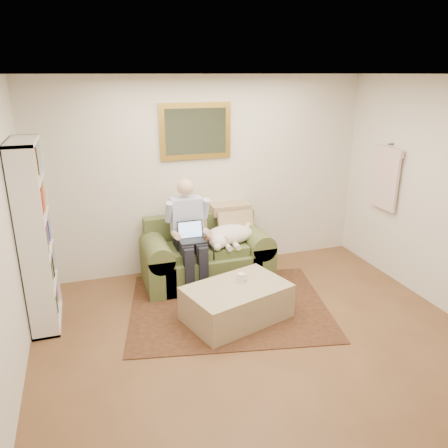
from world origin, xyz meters
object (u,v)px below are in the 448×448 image
laptop (191,235)px  ottoman (237,302)px  coffee_mug (241,278)px  bookshelf (36,236)px  sleeping_dog (230,234)px  sofa (206,259)px  seated_man (190,236)px

laptop → ottoman: laptop is taller
laptop → coffee_mug: (0.37, -0.77, -0.27)m
laptop → bookshelf: (-1.72, -0.24, 0.28)m
sleeping_dog → bookshelf: 2.32m
sleeping_dog → bookshelf: size_ratio=0.34×
sofa → coffee_mug: bearing=-82.7°
coffee_mug → bookshelf: size_ratio=0.05×
coffee_mug → sleeping_dog: bearing=79.3°
laptop → ottoman: (0.29, -0.85, -0.52)m
ottoman → coffee_mug: (0.08, 0.09, 0.25)m
sleeping_dog → coffee_mug: (-0.17, -0.90, -0.18)m
laptop → coffee_mug: size_ratio=3.19×
sofa → sleeping_dog: sofa is taller
ottoman → sleeping_dog: bearing=75.7°
bookshelf → sofa: bearing=12.9°
laptop → bookshelf: size_ratio=0.16×
seated_man → coffee_mug: 0.94m
seated_man → ottoman: (0.29, -0.92, -0.49)m
sofa → seated_man: (-0.25, -0.15, 0.41)m
seated_man → bookshelf: (-1.72, -0.30, 0.31)m
sleeping_dog → bookshelf: (-2.26, -0.37, 0.37)m
seated_man → ottoman: seated_man is taller
ottoman → bookshelf: size_ratio=0.55×
coffee_mug → bookshelf: bookshelf is taller
seated_man → sofa: bearing=31.5°
laptop → sofa: bearing=41.0°
ottoman → coffee_mug: 0.28m
sofa → ottoman: 1.07m
sofa → ottoman: (0.04, -1.07, -0.08)m
sleeping_dog → sofa: bearing=164.3°
seated_man → laptop: 0.07m
coffee_mug → laptop: bearing=115.9°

